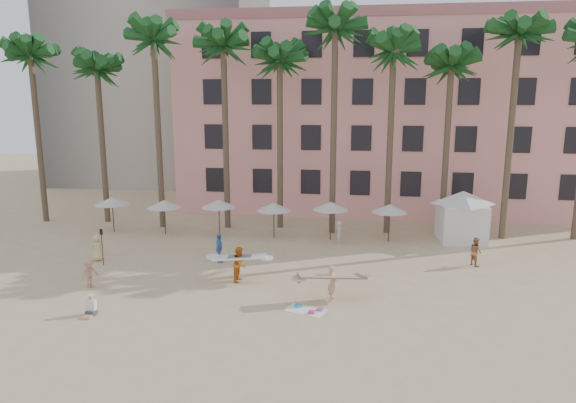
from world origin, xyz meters
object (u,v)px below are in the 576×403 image
(carrier_yellow, at_px, (332,280))
(carrier_white, at_px, (240,263))
(cabana, at_px, (462,211))
(pink_hotel, at_px, (383,117))

(carrier_yellow, distance_m, carrier_white, 5.48)
(cabana, xyz_separation_m, carrier_yellow, (-8.35, -11.84, -1.06))
(cabana, bearing_deg, carrier_white, -143.79)
(cabana, relative_size, carrier_white, 1.61)
(pink_hotel, height_order, carrier_yellow, pink_hotel)
(pink_hotel, xyz_separation_m, cabana, (4.99, -12.47, -5.93))
(pink_hotel, bearing_deg, carrier_yellow, -97.87)
(carrier_yellow, relative_size, carrier_white, 1.18)
(carrier_white, bearing_deg, cabana, 36.21)
(pink_hotel, relative_size, carrier_white, 11.94)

